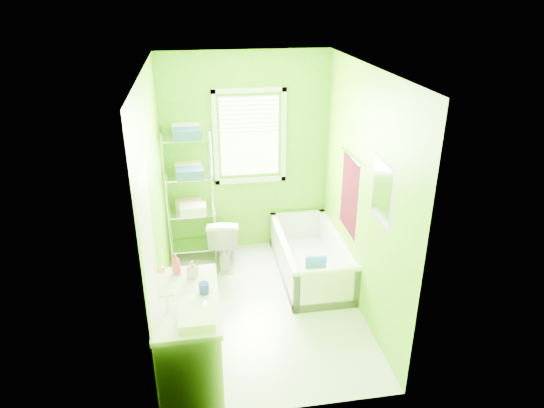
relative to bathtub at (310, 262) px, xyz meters
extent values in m
plane|color=silver|center=(-0.68, -0.58, -0.16)|extent=(2.90, 2.90, 0.00)
cube|color=#5AAB08|center=(-0.68, 0.87, 1.14)|extent=(2.10, 0.04, 2.60)
cube|color=#5AAB08|center=(-0.68, -2.03, 1.14)|extent=(2.10, 0.04, 2.60)
cube|color=#5AAB08|center=(-1.73, -0.58, 1.14)|extent=(0.04, 2.90, 2.60)
cube|color=#5AAB08|center=(0.37, -0.58, 1.14)|extent=(0.04, 2.90, 2.60)
cube|color=white|center=(-0.68, -0.58, 2.44)|extent=(2.10, 2.90, 0.04)
cube|color=white|center=(-0.63, 0.86, 1.39)|extent=(0.74, 0.01, 1.01)
cube|color=white|center=(-0.63, 0.84, 0.81)|extent=(0.92, 0.05, 0.06)
cube|color=white|center=(-0.63, 0.84, 1.97)|extent=(0.92, 0.05, 0.06)
cube|color=white|center=(-1.06, 0.84, 1.39)|extent=(0.06, 0.05, 1.22)
cube|color=white|center=(-0.20, 0.84, 1.39)|extent=(0.06, 0.05, 1.22)
cube|color=white|center=(-0.63, 0.83, 1.68)|extent=(0.72, 0.02, 0.50)
cube|color=white|center=(-1.72, -1.58, 0.84)|extent=(0.02, 0.80, 2.00)
sphere|color=gold|center=(-1.68, -1.25, 0.84)|extent=(0.07, 0.07, 0.07)
cube|color=#470811|center=(0.36, -0.23, 0.99)|extent=(0.02, 0.58, 0.90)
cylinder|color=silver|center=(0.34, -0.23, 1.44)|extent=(0.02, 0.62, 0.02)
cube|color=#CC5972|center=(0.36, -1.13, 1.39)|extent=(0.02, 0.54, 0.64)
cube|color=white|center=(0.35, -1.13, 1.39)|extent=(0.01, 0.44, 0.54)
cube|color=white|center=(0.00, 0.03, -0.11)|extent=(0.75, 1.60, 0.11)
cube|color=white|center=(-0.34, 0.03, 0.08)|extent=(0.07, 1.60, 0.48)
cube|color=white|center=(0.34, 0.03, 0.08)|extent=(0.07, 1.60, 0.48)
cube|color=white|center=(0.00, -0.73, 0.08)|extent=(0.75, 0.07, 0.48)
cube|color=white|center=(0.00, 0.79, 0.08)|extent=(0.75, 0.07, 0.48)
cylinder|color=white|center=(0.00, -0.73, 0.31)|extent=(0.75, 0.07, 0.07)
cylinder|color=blue|center=(0.00, -0.35, -0.03)|extent=(0.35, 0.35, 0.06)
cylinder|color=yellow|center=(0.00, -0.35, 0.03)|extent=(0.33, 0.33, 0.05)
cube|color=blue|center=(0.01, -0.21, 0.09)|extent=(0.25, 0.06, 0.23)
imported|color=white|center=(-1.03, 0.42, 0.18)|extent=(0.45, 0.71, 0.69)
cube|color=white|center=(-1.47, -1.46, 0.22)|extent=(0.52, 1.05, 0.76)
cube|color=white|center=(-1.47, -1.46, 0.62)|extent=(0.55, 1.08, 0.05)
ellipsoid|color=white|center=(-1.45, -1.60, 0.62)|extent=(0.36, 0.47, 0.13)
cylinder|color=silver|center=(-1.62, -1.60, 0.72)|extent=(0.03, 0.03, 0.16)
cylinder|color=silver|center=(-1.62, -1.60, 0.79)|extent=(0.12, 0.02, 0.02)
imported|color=#D83F61|center=(-1.55, -1.05, 0.76)|extent=(0.09, 0.09, 0.22)
imported|color=pink|center=(-1.41, -1.13, 0.74)|extent=(0.11, 0.11, 0.18)
cylinder|color=#192AA3|center=(-1.31, -1.40, 0.70)|extent=(0.09, 0.09, 0.10)
cube|color=white|center=(-1.38, -1.83, 0.69)|extent=(0.29, 0.23, 0.07)
cylinder|color=silver|center=(-1.70, 0.49, 0.71)|extent=(0.02, 0.02, 1.74)
cylinder|color=silver|center=(-1.70, 0.83, 0.71)|extent=(0.02, 0.02, 1.74)
cylinder|color=silver|center=(-1.14, 0.50, 0.71)|extent=(0.02, 0.02, 1.74)
cylinder|color=silver|center=(-1.14, 0.84, 0.71)|extent=(0.02, 0.02, 1.74)
cube|color=silver|center=(-1.42, 0.67, 0.00)|extent=(0.58, 0.36, 0.02)
cube|color=silver|center=(-1.42, 0.67, 0.49)|extent=(0.58, 0.36, 0.02)
cube|color=silver|center=(-1.42, 0.67, 0.98)|extent=(0.58, 0.36, 0.02)
cube|color=silver|center=(-1.42, 0.67, 1.47)|extent=(0.58, 0.36, 0.02)
cube|color=#2D5EA3|center=(-1.39, 0.56, 1.54)|extent=(0.33, 0.22, 0.12)
cube|color=white|center=(-1.41, 0.80, 1.54)|extent=(0.33, 0.22, 0.12)
cube|color=#2D5EA3|center=(-1.39, 0.56, 1.05)|extent=(0.33, 0.22, 0.12)
cube|color=#ECEB90|center=(-1.42, 0.80, 1.05)|extent=(0.33, 0.22, 0.12)
cube|color=white|center=(-1.39, 0.58, 0.56)|extent=(0.33, 0.22, 0.12)
cube|color=#F9AAB1|center=(-1.45, 0.81, 0.56)|extent=(0.33, 0.22, 0.12)
cube|color=#F9AAB1|center=(-1.13, 0.67, 0.23)|extent=(0.03, 0.30, 0.54)
camera|label=1|loc=(-1.29, -5.00, 3.11)|focal=32.00mm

